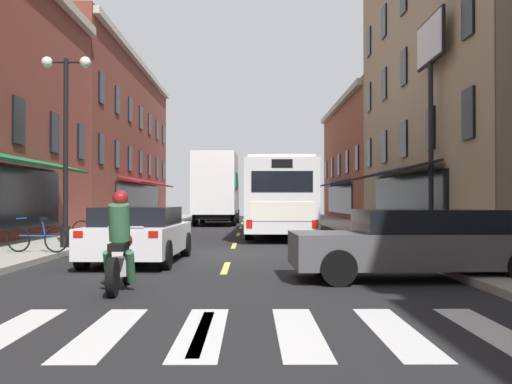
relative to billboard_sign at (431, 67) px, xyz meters
The scene contains 15 objects.
ground_plane 10.70m from the billboard_sign, 144.98° to the right, with size 34.80×80.00×0.10m, color black.
lane_centre_dashes 10.78m from the billboard_sign, 143.64° to the right, with size 0.14×73.90×0.01m.
crosswalk_near 17.68m from the billboard_sign, 115.26° to the right, with size 7.10×2.80×0.01m.
sidewalk_left 15.20m from the billboard_sign, 159.12° to the right, with size 3.00×80.00×0.14m, color #A39E93.
sidewalk_right 8.03m from the billboard_sign, 103.10° to the right, with size 3.00×80.00×0.14m, color #A39E93.
billboard_sign is the anchor object (origin of this frame).
transit_bus 8.45m from the billboard_sign, 138.48° to the left, with size 2.94×12.56×3.08m.
box_truck 17.33m from the billboard_sign, 120.49° to the left, with size 2.57×7.43×4.20m.
sedan_near 25.56m from the billboard_sign, 110.37° to the left, with size 2.03×4.78×1.35m.
sedan_mid 12.99m from the billboard_sign, 141.52° to the right, with size 2.13×4.59×1.33m.
sedan_far 12.28m from the billboard_sign, 107.70° to the right, with size 4.77×2.11×1.32m.
motorcycle_rider 15.67m from the billboard_sign, 126.23° to the right, with size 0.62×2.07×1.66m.
bicycle_near 13.13m from the billboard_sign, behind, with size 1.70×0.48×0.91m.
bicycle_mid 14.66m from the billboard_sign, 153.32° to the right, with size 1.70×0.48×0.91m.
street_lamp_twin 12.98m from the billboard_sign, 160.00° to the right, with size 1.42×0.32×5.50m.
Camera 1 is at (0.56, -16.96, 1.50)m, focal length 42.79 mm.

